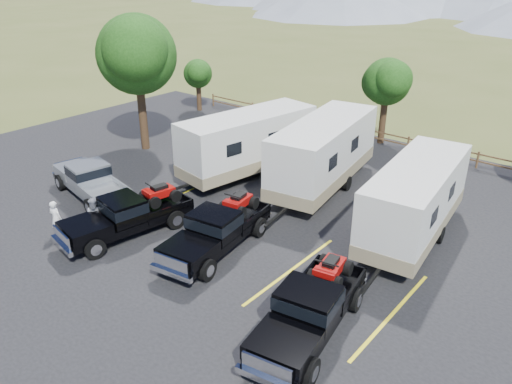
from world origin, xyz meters
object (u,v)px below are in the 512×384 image
Objects in this scene: tree_big_nw at (137,54)px; rig_left at (129,214)px; trailer_right at (415,201)px; trailer_center at (324,154)px; rig_right at (311,307)px; pickup_silver at (91,181)px; trailer_left at (248,144)px; person_a at (56,218)px; rig_center at (218,229)px; person_b at (96,217)px.

rig_left is (7.77, -7.10, -4.65)m from tree_big_nw.
rig_left is 0.64× the size of trailer_right.
trailer_center is at bearing 154.10° from trailer_right.
trailer_right is at bearing 79.98° from rig_right.
rig_right is at bearing 94.64° from pickup_silver.
trailer_left reaches higher than rig_right.
trailer_right reaches higher than person_a.
pickup_silver is (3.52, -6.06, -4.69)m from tree_big_nw.
rig_right is 11.48m from person_a.
pickup_silver is at bearing 174.17° from rig_center.
person_b is (-4.57, -2.41, -0.06)m from rig_center.
trailer_right is (5.53, -1.93, -0.13)m from trailer_center.
person_a is (-5.86, -3.44, -0.13)m from rig_center.
trailer_left is at bearing 6.57° from tree_big_nw.
rig_left is at bearing 168.14° from rig_right.
rig_center reaches higher than pickup_silver.
rig_center reaches higher than rig_left.
pickup_silver is at bearing -143.89° from trailer_center.
person_b is (6.87, -8.07, -4.71)m from tree_big_nw.
trailer_right is at bearing 37.18° from rig_center.
person_b is at bearing 69.38° from pickup_silver.
tree_big_nw is 1.34× the size of rig_right.
tree_big_nw reaches higher than pickup_silver.
tree_big_nw is at bearing -71.98° from person_a.
person_a is (-11.33, -9.10, -0.88)m from trailer_right.
pickup_silver is (-3.93, -6.92, -0.85)m from trailer_left.
trailer_center is at bearing 145.67° from pickup_silver.
trailer_right is 5.42× the size of person_b.
tree_big_nw is 12.15m from trailer_center.
rig_right is 7.42m from trailer_right.
rig_left is at bearing -151.11° from person_a.
pickup_silver is (-4.25, 1.04, -0.04)m from rig_left.
rig_right is 3.73× the size of person_a.
rig_left is at bearing -148.86° from trailer_right.
rig_center is 7.68m from trailer_left.
tree_big_nw is 19.04m from rig_right.
rig_center is at bearing -12.09° from person_b.
trailer_left is (7.45, 0.86, -3.84)m from tree_big_nw.
trailer_left is (-9.48, 8.24, 0.82)m from rig_right.
rig_left is 0.61× the size of trailer_left.
trailer_left is 8.99m from person_b.
tree_big_nw is at bearing 146.31° from rig_right.
trailer_center reaches higher than rig_center.
trailer_right is at bearing -0.00° from tree_big_nw.
trailer_right is at bearing -154.74° from person_a.
tree_big_nw is at bearing 147.27° from rig_left.
person_b is at bearing 173.76° from rig_right.
trailer_center is at bearing 24.43° from trailer_left.
pickup_silver is 3.69× the size of person_a.
rig_left is 0.59× the size of trailer_center.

